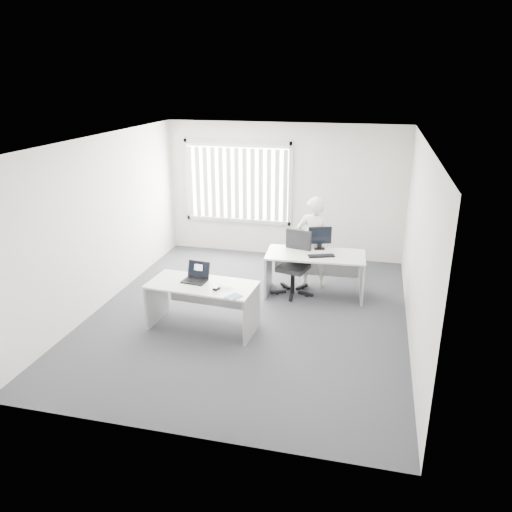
% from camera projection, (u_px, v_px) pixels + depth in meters
% --- Properties ---
extents(ground, '(6.00, 6.00, 0.00)m').
position_uv_depth(ground, '(249.00, 314.00, 8.16)').
color(ground, '#44454B').
rests_on(ground, ground).
extents(wall_back, '(5.00, 0.02, 2.80)m').
position_uv_depth(wall_back, '(284.00, 191.00, 10.42)').
color(wall_back, silver).
rests_on(wall_back, ground).
extents(wall_front, '(5.00, 0.02, 2.80)m').
position_uv_depth(wall_front, '(174.00, 320.00, 4.94)').
color(wall_front, silver).
rests_on(wall_front, ground).
extents(wall_left, '(0.02, 6.00, 2.80)m').
position_uv_depth(wall_left, '(102.00, 222.00, 8.23)').
color(wall_left, silver).
rests_on(wall_left, ground).
extents(wall_right, '(0.02, 6.00, 2.80)m').
position_uv_depth(wall_right, '(418.00, 245.00, 7.13)').
color(wall_right, silver).
rests_on(wall_right, ground).
extents(ceiling, '(5.00, 6.00, 0.02)m').
position_uv_depth(ceiling, '(248.00, 140.00, 7.20)').
color(ceiling, silver).
rests_on(ceiling, wall_back).
extents(window, '(2.32, 0.06, 1.76)m').
position_uv_depth(window, '(238.00, 182.00, 10.56)').
color(window, beige).
rests_on(window, wall_back).
extents(blinds, '(2.20, 0.10, 1.50)m').
position_uv_depth(blinds, '(237.00, 184.00, 10.51)').
color(blinds, white).
rests_on(blinds, wall_back).
extents(desk_near, '(1.67, 0.87, 0.74)m').
position_uv_depth(desk_near, '(202.00, 296.00, 7.55)').
color(desk_near, white).
rests_on(desk_near, ground).
extents(desk_far, '(1.74, 0.89, 0.77)m').
position_uv_depth(desk_far, '(315.00, 265.00, 8.70)').
color(desk_far, white).
rests_on(desk_far, ground).
extents(office_chair, '(0.77, 0.77, 1.12)m').
position_uv_depth(office_chair, '(294.00, 274.00, 8.87)').
color(office_chair, black).
rests_on(office_chair, ground).
extents(person, '(0.65, 0.45, 1.69)m').
position_uv_depth(person, '(314.00, 242.00, 9.00)').
color(person, silver).
rests_on(person, ground).
extents(laptop, '(0.39, 0.36, 0.28)m').
position_uv_depth(laptop, '(194.00, 273.00, 7.50)').
color(laptop, black).
rests_on(laptop, desk_near).
extents(paper_sheet, '(0.28, 0.20, 0.00)m').
position_uv_depth(paper_sheet, '(222.00, 289.00, 7.30)').
color(paper_sheet, silver).
rests_on(paper_sheet, desk_near).
extents(mouse, '(0.09, 0.12, 0.04)m').
position_uv_depth(mouse, '(216.00, 288.00, 7.26)').
color(mouse, '#A5A6A8').
rests_on(mouse, paper_sheet).
extents(booklet, '(0.25, 0.27, 0.01)m').
position_uv_depth(booklet, '(233.00, 297.00, 7.03)').
color(booklet, silver).
rests_on(booklet, desk_near).
extents(keyboard, '(0.47, 0.30, 0.02)m').
position_uv_depth(keyboard, '(321.00, 256.00, 8.50)').
color(keyboard, black).
rests_on(keyboard, desk_far).
extents(monitor, '(0.43, 0.25, 0.41)m').
position_uv_depth(monitor, '(320.00, 238.00, 8.79)').
color(monitor, black).
rests_on(monitor, desk_far).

